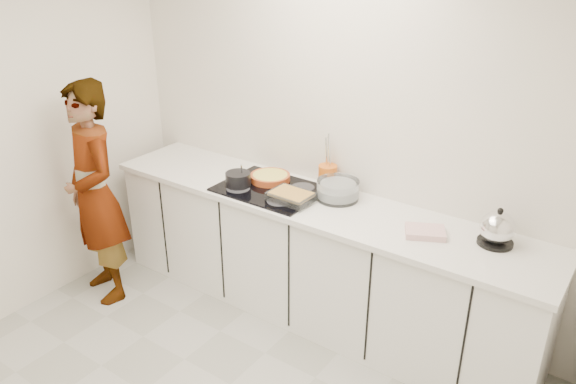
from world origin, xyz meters
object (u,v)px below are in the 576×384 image
Objects in this scene: mixing_bowl at (338,191)px; hob at (270,189)px; kettle at (497,229)px; baking_dish at (291,196)px; tart_dish at (270,177)px; utensil_crock at (328,176)px; cook at (95,194)px; saucepan at (238,179)px.

hob is at bearing -162.73° from mixing_bowl.
kettle is (1.53, 0.14, 0.09)m from hob.
hob is 0.49m from mixing_bowl.
tart_dish is at bearing 149.44° from baking_dish.
kettle is at bearing -6.15° from utensil_crock.
baking_dish reaches higher than tart_dish.
baking_dish is 1.46m from cook.
cook is at bearing -155.90° from baking_dish.
tart_dish is 1.21× the size of baking_dish.
mixing_bowl is 1.07m from kettle.
utensil_crock is (0.07, 0.35, 0.04)m from baking_dish.
cook reaches higher than kettle.
cook reaches higher than baking_dish.
saucepan is at bearing -177.45° from baking_dish.
utensil_crock is at bearing 35.63° from saucepan.
cook is (-2.63, -0.81, -0.17)m from kettle.
saucepan is (-0.21, -0.10, 0.06)m from hob.
saucepan is at bearing -160.08° from mixing_bowl.
hob is 0.25m from baking_dish.
saucepan is at bearing -154.53° from hob.
kettle is at bearing 1.09° from tart_dish.
kettle is (1.74, 0.24, 0.03)m from saucepan.
saucepan is 0.93× the size of kettle.
baking_dish is 0.32m from mixing_bowl.
tart_dish is (-0.08, 0.11, 0.03)m from hob.
hob is 0.42m from utensil_crock.
mixing_bowl is at bearing 19.92° from saucepan.
tart_dish is at bearing 127.43° from hob.
mixing_bowl reaches higher than tart_dish.
mixing_bowl is at bearing 44.42° from baking_dish.
kettle is at bearing 34.49° from cook.
tart_dish reaches higher than hob.
cook is at bearing -142.31° from tart_dish.
tart_dish is 0.21× the size of cook.
hob is 2.00× the size of tart_dish.
tart_dish is 0.42m from utensil_crock.
tart_dish is at bearing 58.12° from saucepan.
baking_dish is at bearing 2.55° from saucepan.
cook reaches higher than hob.
tart_dish is 2.16× the size of utensil_crock.
kettle is 2.75m from cook.
tart_dish is at bearing -157.19° from utensil_crock.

